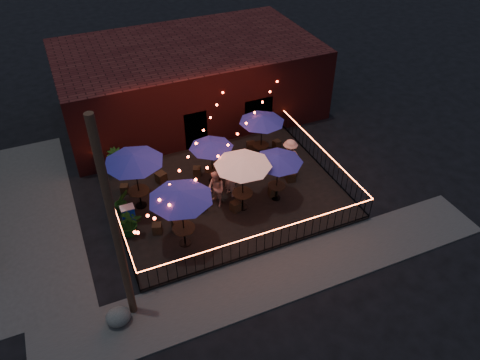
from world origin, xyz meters
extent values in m
plane|color=black|center=(0.00, 0.00, 0.00)|extent=(110.00, 110.00, 0.00)
cube|color=black|center=(0.00, 2.00, 0.07)|extent=(10.00, 8.00, 0.15)
cube|color=#3C3A38|center=(0.00, -3.25, 0.03)|extent=(18.00, 2.50, 0.05)
cube|color=#360F0E|center=(1.00, 10.00, 2.00)|extent=(14.00, 8.00, 4.00)
cube|color=black|center=(0.00, 6.12, 1.10)|extent=(1.20, 0.24, 2.20)
cube|color=black|center=(3.50, 6.12, 1.60)|extent=(1.60, 0.24, 1.20)
cylinder|color=#3C2818|center=(-5.40, -2.60, 4.00)|extent=(0.26, 0.26, 8.00)
cube|color=black|center=(0.00, -2.00, 0.23)|extent=(10.00, 0.04, 0.04)
cube|color=black|center=(0.00, -2.00, 1.15)|extent=(10.00, 0.04, 0.04)
cube|color=#FF5D29|center=(0.00, -2.00, 1.18)|extent=(10.00, 0.03, 0.02)
cube|color=black|center=(-5.00, 2.00, 0.23)|extent=(0.04, 8.00, 0.04)
cube|color=black|center=(-5.00, 2.00, 1.15)|extent=(0.04, 8.00, 0.04)
cube|color=#FF5D29|center=(-5.00, 2.00, 1.18)|extent=(0.03, 8.00, 0.02)
cube|color=black|center=(5.00, 2.00, 0.23)|extent=(0.04, 8.00, 0.04)
cube|color=black|center=(5.00, 2.00, 1.15)|extent=(0.04, 8.00, 0.04)
cube|color=#FF5D29|center=(5.00, 2.00, 1.18)|extent=(0.03, 8.00, 0.02)
cylinder|color=black|center=(-2.73, -0.32, 0.17)|extent=(0.50, 0.50, 0.03)
cylinder|color=black|center=(-2.73, -0.32, 0.57)|extent=(0.07, 0.07, 0.82)
cylinder|color=black|center=(-2.73, -0.32, 0.99)|extent=(0.91, 0.91, 0.05)
cylinder|color=black|center=(-2.73, -0.32, 1.51)|extent=(0.05, 0.05, 2.73)
cone|color=navy|center=(-2.73, -0.32, 2.71)|extent=(2.79, 2.79, 0.40)
cylinder|color=black|center=(-3.80, 2.64, 0.17)|extent=(0.51, 0.51, 0.03)
cylinder|color=black|center=(-3.80, 2.64, 0.58)|extent=(0.07, 0.07, 0.83)
cylinder|color=black|center=(-3.80, 2.64, 1.00)|extent=(0.92, 0.92, 0.05)
cylinder|color=black|center=(-3.80, 2.64, 1.53)|extent=(0.05, 0.05, 2.76)
cone|color=navy|center=(-3.80, 2.64, 2.73)|extent=(2.75, 2.75, 0.40)
cylinder|color=black|center=(0.28, 0.76, 0.17)|extent=(0.49, 0.49, 0.03)
cylinder|color=black|center=(0.28, 0.76, 0.56)|extent=(0.07, 0.07, 0.80)
cylinder|color=black|center=(0.28, 0.76, 0.97)|extent=(0.88, 0.88, 0.04)
cylinder|color=black|center=(0.28, 0.76, 1.48)|extent=(0.05, 0.05, 2.65)
cone|color=silver|center=(0.28, 0.76, 2.64)|extent=(3.05, 3.05, 0.39)
cylinder|color=black|center=(-0.26, 3.04, 0.16)|extent=(0.40, 0.40, 0.03)
cylinder|color=black|center=(-0.26, 3.04, 0.49)|extent=(0.05, 0.05, 0.66)
cylinder|color=black|center=(-0.26, 3.04, 0.83)|extent=(0.73, 0.73, 0.04)
cylinder|color=black|center=(-0.26, 3.04, 1.25)|extent=(0.04, 0.04, 2.20)
cone|color=navy|center=(-0.26, 3.04, 2.21)|extent=(2.42, 2.42, 0.32)
cylinder|color=black|center=(1.90, 0.73, 0.16)|extent=(0.43, 0.43, 0.03)
cylinder|color=black|center=(1.90, 0.73, 0.51)|extent=(0.06, 0.06, 0.70)
cylinder|color=black|center=(1.90, 0.73, 0.87)|extent=(0.78, 0.78, 0.04)
cylinder|color=black|center=(1.90, 0.73, 1.32)|extent=(0.04, 0.04, 2.35)
cone|color=navy|center=(1.90, 0.73, 2.35)|extent=(2.76, 2.76, 0.34)
cylinder|color=black|center=(2.63, 3.87, 0.17)|extent=(0.44, 0.44, 0.03)
cylinder|color=black|center=(2.63, 3.87, 0.52)|extent=(0.06, 0.06, 0.72)
cylinder|color=black|center=(2.63, 3.87, 0.89)|extent=(0.80, 0.80, 0.04)
cylinder|color=black|center=(2.63, 3.87, 1.35)|extent=(0.04, 0.04, 2.41)
cone|color=navy|center=(2.63, 3.87, 2.41)|extent=(2.63, 2.63, 0.35)
cube|color=black|center=(-3.59, 0.73, 0.37)|extent=(0.48, 0.48, 0.45)
cube|color=black|center=(-2.75, 0.66, 0.40)|extent=(0.43, 0.43, 0.49)
cube|color=black|center=(-4.26, 3.84, 0.36)|extent=(0.44, 0.44, 0.41)
cube|color=black|center=(-2.51, 3.92, 0.41)|extent=(0.56, 0.56, 0.51)
cube|color=black|center=(-1.44, 1.31, 0.36)|extent=(0.45, 0.45, 0.42)
cube|color=black|center=(-0.09, 0.71, 0.38)|extent=(0.46, 0.46, 0.45)
cube|color=black|center=(-0.78, 3.79, 0.36)|extent=(0.47, 0.47, 0.42)
cube|color=black|center=(1.11, 3.72, 0.40)|extent=(0.48, 0.48, 0.50)
cube|color=black|center=(1.85, 0.96, 0.36)|extent=(0.39, 0.39, 0.42)
cube|color=black|center=(3.12, 1.62, 0.40)|extent=(0.49, 0.49, 0.49)
cube|color=black|center=(2.42, 4.59, 0.40)|extent=(0.52, 0.52, 0.50)
cube|color=black|center=(3.76, 4.31, 0.36)|extent=(0.42, 0.42, 0.42)
imported|color=tan|center=(0.13, 1.80, 1.07)|extent=(0.64, 0.78, 1.84)
imported|color=tan|center=(-0.71, 1.40, 1.02)|extent=(0.89, 1.01, 1.74)
imported|color=tan|center=(3.28, 2.13, 1.10)|extent=(1.38, 1.04, 1.89)
imported|color=#0A370C|center=(-4.60, 1.11, 0.74)|extent=(1.19, 1.07, 1.19)
imported|color=#1C3C13|center=(-4.60, 2.53, 0.76)|extent=(0.75, 0.64, 1.21)
imported|color=#0C350B|center=(-4.24, 5.35, 0.85)|extent=(1.01, 1.01, 1.39)
cube|color=#0B29AA|center=(-4.50, 1.92, 0.51)|extent=(0.54, 0.38, 0.71)
cube|color=silver|center=(-4.50, 1.92, 0.88)|extent=(0.57, 0.41, 0.04)
ellipsoid|color=#43433E|center=(-5.96, -2.89, 0.34)|extent=(0.95, 0.83, 0.69)
camera|label=1|loc=(-5.98, -13.35, 13.86)|focal=35.00mm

